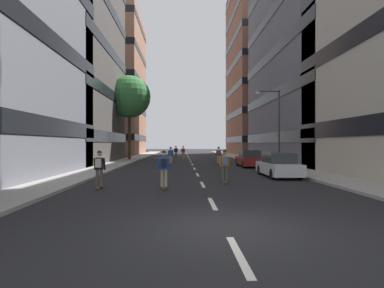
{
  "coord_description": "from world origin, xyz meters",
  "views": [
    {
      "loc": [
        -1.08,
        -7.8,
        2.1
      ],
      "look_at": [
        0.0,
        23.73,
        2.04
      ],
      "focal_mm": 29.04,
      "sensor_mm": 36.0,
      "label": 1
    }
  ],
  "objects_px": {
    "skater_0": "(183,151)",
    "skater_2": "(219,154)",
    "street_tree_near": "(129,97)",
    "skater_5": "(164,167)",
    "skater_4": "(171,155)",
    "skater_3": "(99,167)",
    "parked_car_near": "(279,166)",
    "parked_car_mid": "(249,159)",
    "streetlamp_right": "(275,120)",
    "skater_1": "(176,151)",
    "skater_6": "(225,164)"
  },
  "relations": [
    {
      "from": "skater_0",
      "to": "skater_2",
      "type": "xyz_separation_m",
      "value": [
        3.56,
        -10.44,
        0.0
      ]
    },
    {
      "from": "street_tree_near",
      "to": "skater_5",
      "type": "relative_size",
      "value": 5.81
    },
    {
      "from": "skater_0",
      "to": "skater_4",
      "type": "relative_size",
      "value": 1.0
    },
    {
      "from": "skater_3",
      "to": "skater_0",
      "type": "bearing_deg",
      "value": 81.58
    },
    {
      "from": "parked_car_near",
      "to": "skater_4",
      "type": "distance_m",
      "value": 13.79
    },
    {
      "from": "parked_car_mid",
      "to": "skater_5",
      "type": "distance_m",
      "value": 14.93
    },
    {
      "from": "skater_0",
      "to": "skater_3",
      "type": "distance_m",
      "value": 27.63
    },
    {
      "from": "skater_2",
      "to": "streetlamp_right",
      "type": "bearing_deg",
      "value": -51.5
    },
    {
      "from": "parked_car_near",
      "to": "skater_1",
      "type": "height_order",
      "value": "skater_1"
    },
    {
      "from": "skater_0",
      "to": "skater_5",
      "type": "xyz_separation_m",
      "value": [
        -1.05,
        -27.38,
        0.0
      ]
    },
    {
      "from": "skater_2",
      "to": "skater_5",
      "type": "xyz_separation_m",
      "value": [
        -4.61,
        -16.94,
        0.0
      ]
    },
    {
      "from": "parked_car_mid",
      "to": "skater_0",
      "type": "height_order",
      "value": "skater_0"
    },
    {
      "from": "skater_2",
      "to": "skater_4",
      "type": "relative_size",
      "value": 1.0
    },
    {
      "from": "street_tree_near",
      "to": "skater_1",
      "type": "xyz_separation_m",
      "value": [
        5.62,
        5.84,
        -6.86
      ]
    },
    {
      "from": "skater_0",
      "to": "skater_6",
      "type": "bearing_deg",
      "value": -85.36
    },
    {
      "from": "skater_4",
      "to": "skater_2",
      "type": "bearing_deg",
      "value": 3.99
    },
    {
      "from": "parked_car_mid",
      "to": "street_tree_near",
      "type": "relative_size",
      "value": 0.43
    },
    {
      "from": "streetlamp_right",
      "to": "street_tree_near",
      "type": "bearing_deg",
      "value": 139.3
    },
    {
      "from": "skater_0",
      "to": "skater_5",
      "type": "distance_m",
      "value": 27.4
    },
    {
      "from": "street_tree_near",
      "to": "skater_6",
      "type": "relative_size",
      "value": 5.81
    },
    {
      "from": "streetlamp_right",
      "to": "skater_2",
      "type": "relative_size",
      "value": 3.65
    },
    {
      "from": "streetlamp_right",
      "to": "skater_6",
      "type": "distance_m",
      "value": 11.69
    },
    {
      "from": "parked_car_mid",
      "to": "skater_6",
      "type": "xyz_separation_m",
      "value": [
        -3.81,
        -11.25,
        0.32
      ]
    },
    {
      "from": "skater_6",
      "to": "skater_4",
      "type": "bearing_deg",
      "value": 102.97
    },
    {
      "from": "skater_3",
      "to": "skater_6",
      "type": "height_order",
      "value": "same"
    },
    {
      "from": "parked_car_mid",
      "to": "skater_5",
      "type": "bearing_deg",
      "value": -117.63
    },
    {
      "from": "skater_2",
      "to": "skater_6",
      "type": "bearing_deg",
      "value": -95.7
    },
    {
      "from": "streetlamp_right",
      "to": "skater_3",
      "type": "distance_m",
      "value": 16.86
    },
    {
      "from": "street_tree_near",
      "to": "streetlamp_right",
      "type": "bearing_deg",
      "value": -40.7
    },
    {
      "from": "streetlamp_right",
      "to": "skater_5",
      "type": "bearing_deg",
      "value": -126.79
    },
    {
      "from": "streetlamp_right",
      "to": "skater_2",
      "type": "xyz_separation_m",
      "value": [
        -4.15,
        5.22,
        -3.12
      ]
    },
    {
      "from": "parked_car_near",
      "to": "skater_4",
      "type": "xyz_separation_m",
      "value": [
        -7.18,
        11.77,
        0.29
      ]
    },
    {
      "from": "skater_2",
      "to": "skater_0",
      "type": "bearing_deg",
      "value": 108.83
    },
    {
      "from": "parked_car_near",
      "to": "street_tree_near",
      "type": "relative_size",
      "value": 0.43
    },
    {
      "from": "skater_4",
      "to": "skater_3",
      "type": "bearing_deg",
      "value": -99.4
    },
    {
      "from": "skater_2",
      "to": "skater_5",
      "type": "height_order",
      "value": "same"
    },
    {
      "from": "skater_0",
      "to": "skater_1",
      "type": "bearing_deg",
      "value": 112.09
    },
    {
      "from": "parked_car_mid",
      "to": "skater_5",
      "type": "height_order",
      "value": "skater_5"
    },
    {
      "from": "skater_6",
      "to": "skater_3",
      "type": "bearing_deg",
      "value": -162.53
    },
    {
      "from": "parked_car_mid",
      "to": "skater_4",
      "type": "relative_size",
      "value": 2.47
    },
    {
      "from": "skater_2",
      "to": "parked_car_near",
      "type": "bearing_deg",
      "value": -79.19
    },
    {
      "from": "skater_1",
      "to": "skater_6",
      "type": "relative_size",
      "value": 1.0
    },
    {
      "from": "parked_car_mid",
      "to": "skater_2",
      "type": "relative_size",
      "value": 2.47
    },
    {
      "from": "skater_1",
      "to": "parked_car_near",
      "type": "bearing_deg",
      "value": -74.62
    },
    {
      "from": "streetlamp_right",
      "to": "skater_0",
      "type": "bearing_deg",
      "value": 116.22
    },
    {
      "from": "street_tree_near",
      "to": "skater_5",
      "type": "bearing_deg",
      "value": -76.91
    },
    {
      "from": "parked_car_mid",
      "to": "skater_3",
      "type": "bearing_deg",
      "value": -126.97
    },
    {
      "from": "parked_car_mid",
      "to": "street_tree_near",
      "type": "xyz_separation_m",
      "value": [
        -12.52,
        10.84,
        7.14
      ]
    },
    {
      "from": "streetlamp_right",
      "to": "skater_4",
      "type": "height_order",
      "value": "streetlamp_right"
    },
    {
      "from": "parked_car_near",
      "to": "skater_5",
      "type": "distance_m",
      "value": 8.45
    }
  ]
}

